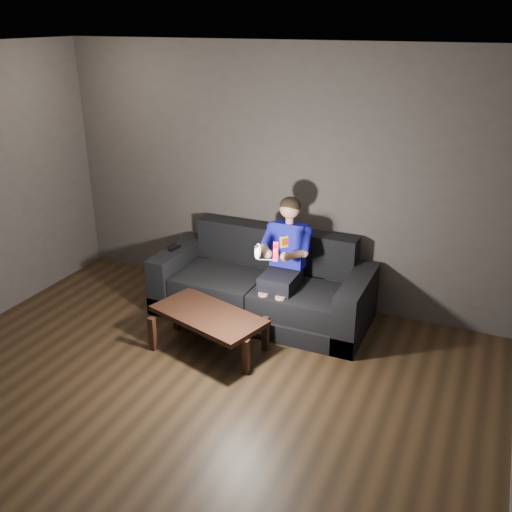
% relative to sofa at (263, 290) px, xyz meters
% --- Properties ---
extents(floor, '(5.00, 5.00, 0.00)m').
position_rel_sofa_xyz_m(floor, '(-0.03, -1.99, -0.28)').
color(floor, black).
rests_on(floor, ground).
extents(back_wall, '(5.00, 0.04, 2.70)m').
position_rel_sofa_xyz_m(back_wall, '(-0.03, 0.51, 1.07)').
color(back_wall, '#383230').
rests_on(back_wall, ground).
extents(ceiling, '(5.00, 5.00, 0.02)m').
position_rel_sofa_xyz_m(ceiling, '(-0.03, -1.99, 2.42)').
color(ceiling, white).
rests_on(ceiling, back_wall).
extents(sofa, '(2.21, 0.95, 0.85)m').
position_rel_sofa_xyz_m(sofa, '(0.00, 0.00, 0.00)').
color(sofa, black).
rests_on(sofa, floor).
extents(child, '(0.50, 0.61, 1.22)m').
position_rel_sofa_xyz_m(child, '(0.25, -0.05, 0.47)').
color(child, black).
rests_on(child, sofa).
extents(wii_remote_red, '(0.06, 0.08, 0.18)m').
position_rel_sofa_xyz_m(wii_remote_red, '(0.35, -0.53, 0.69)').
color(wii_remote_red, red).
rests_on(wii_remote_red, child).
extents(nunchuk_white, '(0.07, 0.10, 0.16)m').
position_rel_sofa_xyz_m(nunchuk_white, '(0.17, -0.52, 0.66)').
color(nunchuk_white, white).
rests_on(nunchuk_white, child).
extents(wii_remote_black, '(0.05, 0.17, 0.03)m').
position_rel_sofa_xyz_m(wii_remote_black, '(-0.99, -0.08, 0.34)').
color(wii_remote_black, black).
rests_on(wii_remote_black, sofa).
extents(coffee_table, '(1.17, 0.81, 0.39)m').
position_rel_sofa_xyz_m(coffee_table, '(-0.18, -0.85, 0.05)').
color(coffee_table, black).
rests_on(coffee_table, floor).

